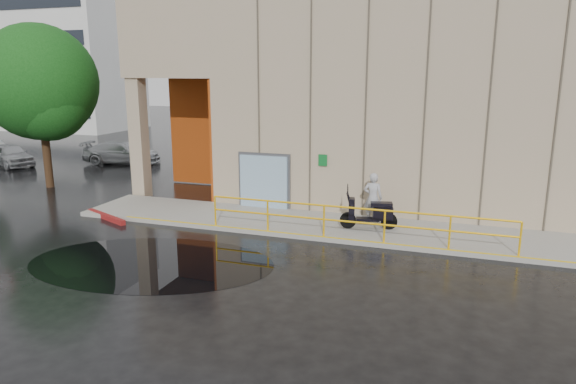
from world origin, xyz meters
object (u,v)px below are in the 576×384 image
(red_curb, at_px, (106,217))
(tree_near, at_px, (41,87))
(person, at_px, (373,198))
(car_c, at_px, (122,153))
(scooter, at_px, (370,204))
(car_a, at_px, (10,155))

(red_curb, xyz_separation_m, tree_near, (-5.84, 3.65, 4.49))
(person, relative_size, tree_near, 0.24)
(tree_near, bearing_deg, car_c, 97.37)
(red_curb, relative_size, tree_near, 0.33)
(red_curb, xyz_separation_m, car_c, (-6.68, 10.14, 0.55))
(car_c, height_order, tree_near, tree_near)
(person, bearing_deg, scooter, 94.50)
(person, bearing_deg, car_c, -23.45)
(car_a, xyz_separation_m, car_c, (5.48, 2.77, -0.00))
(car_a, height_order, car_c, car_a)
(red_curb, bearing_deg, car_a, 148.79)
(red_curb, relative_size, car_c, 0.54)
(scooter, height_order, car_a, scooter)
(car_a, bearing_deg, tree_near, -96.91)
(person, xyz_separation_m, tree_near, (-15.19, 1.52, 3.55))
(scooter, distance_m, car_c, 18.27)
(car_c, relative_size, tree_near, 0.60)
(person, xyz_separation_m, car_c, (-16.03, 8.00, -0.39))
(person, height_order, tree_near, tree_near)
(scooter, bearing_deg, tree_near, 158.51)
(car_c, bearing_deg, scooter, -131.99)
(red_curb, distance_m, car_c, 12.15)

